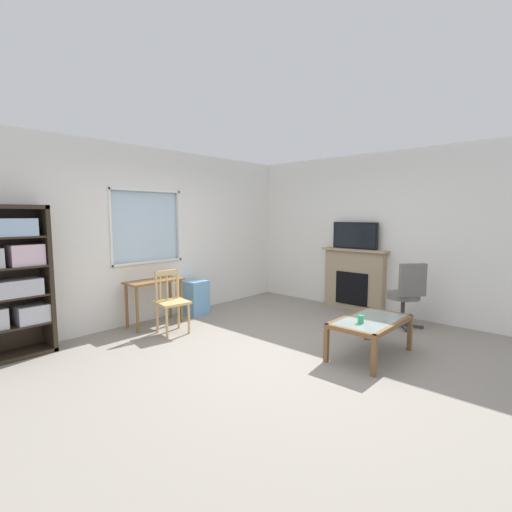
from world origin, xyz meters
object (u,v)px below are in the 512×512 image
Objects in this scene: wooden_chair at (171,301)px; plastic_drawer_unit at (195,297)px; desk_under_window at (154,288)px; fireplace at (354,279)px; bookshelf at (6,279)px; coffee_table at (370,324)px; office_chair at (407,292)px; tv at (355,236)px; sippy_cup at (361,319)px.

plastic_drawer_unit is at bearing 33.22° from wooden_chair.
plastic_drawer_unit is (0.81, 0.05, -0.28)m from desk_under_window.
fireplace reaches higher than wooden_chair.
coffee_table is (2.94, -3.14, -0.57)m from bookshelf.
desk_under_window reaches higher than plastic_drawer_unit.
bookshelf reaches higher than wooden_chair.
fireplace is 1.21× the size of office_chair.
fireplace is at bearing -21.74° from bookshelf.
wooden_chair is 3.37m from tv.
tv is at bearing -21.81° from bookshelf.
bookshelf is at bearing 176.76° from desk_under_window.
coffee_table is 12.10× the size of sippy_cup.
plastic_drawer_unit is at bearing 138.45° from tv.
bookshelf reaches higher than desk_under_window.
coffee_table is at bearing -71.10° from desk_under_window.
office_chair is at bearing -61.48° from plastic_drawer_unit.
tv reaches higher than coffee_table.
tv reaches higher than wooden_chair.
wooden_chair reaches higher than desk_under_window.
coffee_table is at bearing -85.77° from plastic_drawer_unit.
sippy_cup reaches higher than coffee_table.
sippy_cup is at bearing -177.52° from office_chair.
plastic_drawer_unit is 3.07m from sippy_cup.
wooden_chair is 0.75× the size of fireplace.
plastic_drawer_unit is 0.69× the size of tv.
desk_under_window is 9.72× the size of sippy_cup.
coffee_table is 0.25m from sippy_cup.
tv is (-0.02, -0.00, 0.78)m from fireplace.
wooden_chair is 1.04m from plastic_drawer_unit.
plastic_drawer_unit is at bearing 90.13° from sippy_cup.
tv is 0.84× the size of office_chair.
desk_under_window is 0.53m from wooden_chair.
wooden_chair is 2.75m from coffee_table.
wooden_chair reaches higher than plastic_drawer_unit.
fireplace is at bearing 32.37° from coffee_table.
office_chair is 1.62m from sippy_cup.
coffee_table is (-1.40, -0.09, -0.16)m from office_chair.
fireplace is at bearing -23.64° from wooden_chair.
bookshelf reaches higher than fireplace.
office_chair is (-0.51, -1.12, 0.00)m from fireplace.
desk_under_window is 3.54m from tv.
desk_under_window is 3.83m from office_chair.
coffee_table is at bearing -66.63° from wooden_chair.
fireplace is (3.00, -1.31, 0.09)m from wooden_chair.
coffee_table is at bearing -4.72° from sippy_cup.
wooden_chair is 3.48m from office_chair.
wooden_chair is 3.27m from fireplace.
bookshelf is at bearing 133.12° from coffee_table.
fireplace is at bearing 65.66° from office_chair.
plastic_drawer_unit is at bearing -1.22° from bookshelf.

